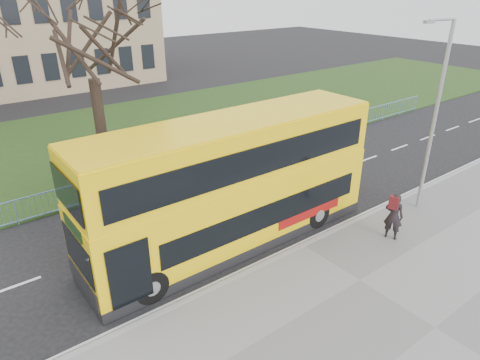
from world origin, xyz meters
name	(u,v)px	position (x,y,z in m)	size (l,w,h in m)	color
ground	(275,230)	(0.00, 0.00, 0.00)	(120.00, 120.00, 0.00)	black
pavement	(435,329)	(0.00, -6.75, 0.06)	(80.00, 10.50, 0.12)	slate
kerb	(303,246)	(0.00, -1.55, 0.07)	(80.00, 0.20, 0.14)	gray
grass_verge	(127,135)	(0.00, 14.30, 0.04)	(80.00, 15.40, 0.08)	#1E3A15
guard_railing	(189,165)	(0.00, 6.60, 0.55)	(40.00, 0.12, 1.10)	#6C9BC0
bare_tree	(91,60)	(-3.00, 10.00, 5.55)	(7.66, 7.66, 10.95)	black
yellow_bus	(233,181)	(-1.78, 0.39, 2.52)	(11.21, 2.73, 4.69)	yellow
pedestrian	(394,216)	(2.98, -3.17, 1.05)	(0.68, 0.44, 1.85)	black
street_lamp	(434,112)	(5.90, -2.40, 4.31)	(1.62, 0.37, 7.65)	#919499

